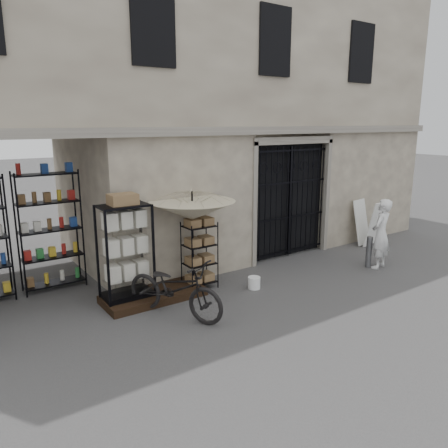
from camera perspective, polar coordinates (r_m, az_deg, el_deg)
ground at (r=9.03m, az=9.42°, el=-9.38°), size 80.00×80.00×0.00m
main_building at (r=11.58m, az=-4.36°, el=18.41°), size 14.00×4.00×9.00m
shop_recess at (r=9.03m, az=-25.14°, el=-0.48°), size 3.00×1.70×3.00m
shop_shelving at (r=9.55m, az=-25.83°, el=-1.39°), size 2.70×0.50×2.50m
iron_gate at (r=11.37m, az=8.03°, el=3.24°), size 2.50×0.21×3.00m
step_platform at (r=8.90m, az=-9.15°, el=-9.20°), size 2.00×0.90×0.15m
display_cabinet at (r=8.47m, az=-12.72°, el=-4.15°), size 1.05×0.88×1.96m
wire_rack at (r=9.18m, az=-3.21°, el=-4.19°), size 0.70×0.56×1.43m
market_umbrella at (r=8.83m, az=-4.17°, el=2.46°), size 1.75×1.78×2.50m
white_bucket at (r=9.32m, az=3.95°, el=-7.65°), size 0.34×0.34×0.25m
bicycle at (r=8.16m, az=-6.38°, el=-11.82°), size 1.09×1.26×2.03m
steel_bollard at (r=11.12m, az=18.40°, el=-3.48°), size 0.15×0.15×0.76m
shopkeeper at (r=11.27m, az=19.48°, el=-5.37°), size 1.02×1.78×0.40m
easel_sign at (r=12.96m, az=18.28°, el=0.11°), size 0.71×0.79×1.27m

